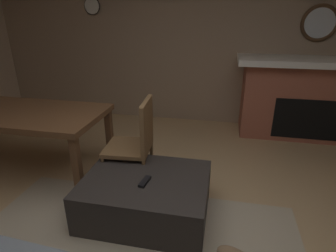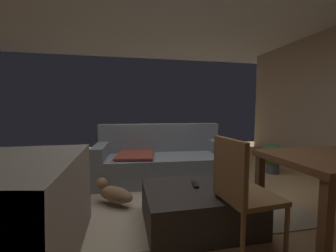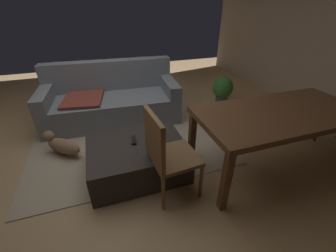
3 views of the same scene
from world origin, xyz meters
name	(u,v)px [view 2 (image 2 of 3)]	position (x,y,z in m)	size (l,w,h in m)	color
floor	(163,202)	(0.00, 0.00, 0.00)	(8.41, 8.41, 0.00)	tan
area_rug	(181,196)	(0.26, 0.12, 0.01)	(2.60, 2.00, 0.01)	tan
couch	(161,160)	(0.13, 0.87, 0.32)	(2.13, 1.03, 0.90)	slate
ottoman_coffee_table	(198,206)	(0.26, -0.56, 0.19)	(1.07, 0.83, 0.37)	#2D2826
tv_remote	(195,185)	(0.24, -0.49, 0.38)	(0.05, 0.16, 0.02)	black
dining_chair_west	(240,187)	(0.46, -0.97, 0.52)	(0.47, 0.47, 0.93)	brown
potted_plant	(273,157)	(2.16, 0.79, 0.30)	(0.37, 0.37, 0.54)	#474C51
small_dog	(114,193)	(-0.60, 0.04, 0.16)	(0.50, 0.46, 0.26)	#8C6B4C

